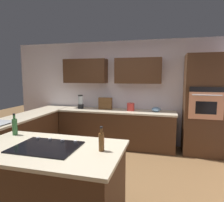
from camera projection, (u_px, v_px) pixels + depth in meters
ground_plane at (98, 181)px, 3.33m from camera, size 14.00×14.00×0.00m
wall_back at (121, 88)px, 5.13m from camera, size 6.00×0.44×2.60m
lower_cabinets_back at (116, 129)px, 4.95m from camera, size 2.80×0.60×0.86m
countertop_back at (116, 111)px, 4.89m from camera, size 2.84×0.64×0.04m
lower_cabinets_side at (25, 138)px, 4.26m from camera, size 0.60×2.90×0.86m
countertop_side at (24, 117)px, 4.20m from camera, size 0.64×2.94×0.04m
island_base at (48, 185)px, 2.43m from camera, size 1.74×0.96×0.86m
island_top at (46, 149)px, 2.37m from camera, size 1.82×1.04×0.04m
wall_oven at (203, 105)px, 4.37m from camera, size 0.80×0.66×2.20m
cooktop at (46, 147)px, 2.37m from camera, size 0.76×0.56×0.03m
blender at (81, 103)px, 5.14m from camera, size 0.15×0.15×0.35m
mixing_bowl at (156, 109)px, 4.68m from camera, size 0.21×0.21×0.12m
spice_rack at (105, 103)px, 5.02m from camera, size 0.34×0.11×0.29m
kettle at (131, 107)px, 4.82m from camera, size 0.18×0.18×0.19m
oil_bottle at (15, 126)px, 2.86m from camera, size 0.07×0.07×0.31m
second_bottle at (101, 141)px, 2.25m from camera, size 0.06×0.06×0.28m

